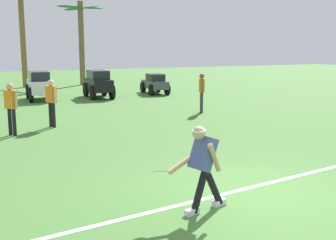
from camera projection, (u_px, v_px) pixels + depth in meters
The scene contains 12 objects.
ground_plane at pixel (258, 196), 7.53m from camera, with size 80.00×80.00×0.00m, color #467534.
field_line_paint at pixel (245, 189), 7.89m from camera, with size 20.43×0.11×0.01m, color white.
frisbee_thrower at pixel (203, 164), 6.71m from camera, with size 1.12×0.47×1.42m.
frisbee_in_flight at pixel (162, 171), 6.43m from camera, with size 0.35×0.34×0.10m.
teammate_near_sideline at pixel (11, 104), 12.40m from camera, with size 0.37×0.43×1.56m.
teammate_midfield at pixel (202, 89), 16.67m from camera, with size 0.32×0.48×1.56m.
teammate_deep at pixel (51, 99), 13.69m from camera, with size 0.33×0.48×1.56m.
parked_car_slot_c at pixel (39, 85), 20.60m from camera, with size 1.22×2.37×1.40m.
parked_car_slot_d at pixel (98, 83), 21.50m from camera, with size 1.20×2.37×1.40m.
parked_car_slot_e at pixel (155, 83), 23.33m from camera, with size 1.22×2.25×1.10m.
palm_tree_right_of_centre at pixel (23, 33), 26.39m from camera, with size 2.96×3.31×5.86m.
palm_tree_far_right at pixel (81, 36), 28.17m from camera, with size 3.22×3.52×5.53m.
Camera 1 is at (-4.43, -5.87, 2.67)m, focal length 45.00 mm.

